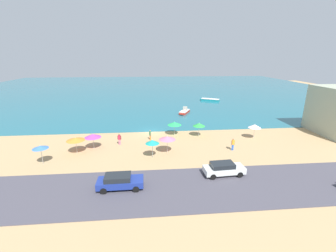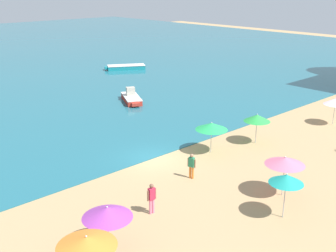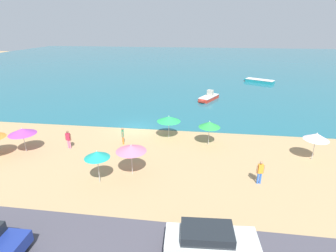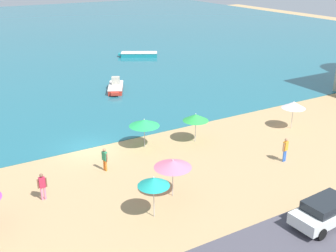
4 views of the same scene
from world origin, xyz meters
name	(u,v)px [view 2 (image 2 of 4)]	position (x,y,z in m)	size (l,w,h in m)	color
ground_plane	(153,159)	(0.00, 0.00, 0.00)	(160.00, 160.00, 0.00)	tan
beach_umbrella_0	(285,161)	(2.05, -9.11, 2.16)	(2.27, 2.27, 2.45)	#B2B2B7
beach_umbrella_2	(107,212)	(-8.38, -6.69, 1.94)	(2.31, 2.31, 2.26)	#B2B2B7
beach_umbrella_3	(335,101)	(16.42, -4.81, 2.09)	(1.98, 1.98, 2.43)	#B2B2B7
beach_umbrella_4	(212,126)	(3.88, -1.91, 2.00)	(2.32, 2.32, 2.31)	#B2B2B7
beach_umbrella_5	(257,118)	(7.81, -2.98, 2.02)	(2.01, 2.01, 2.35)	#B2B2B7
beach_umbrella_6	(87,241)	(-10.33, -8.11, 2.03)	(2.45, 2.45, 2.30)	#B2B2B7
beach_umbrella_7	(286,179)	(0.00, -10.50, 2.21)	(1.79, 1.79, 2.53)	#B2B2B7
bather_0	(192,165)	(-0.22, -3.98, 0.92)	(0.32, 0.55, 1.65)	orange
bather_1	(152,197)	(-4.83, -5.57, 0.98)	(0.57, 0.25, 1.74)	pink
skiff_nearshore	(131,98)	(7.97, 12.78, 0.43)	(3.18, 4.53, 1.43)	red
skiff_offshore	(126,67)	(17.90, 26.94, 0.36)	(5.60, 4.13, 0.62)	teal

